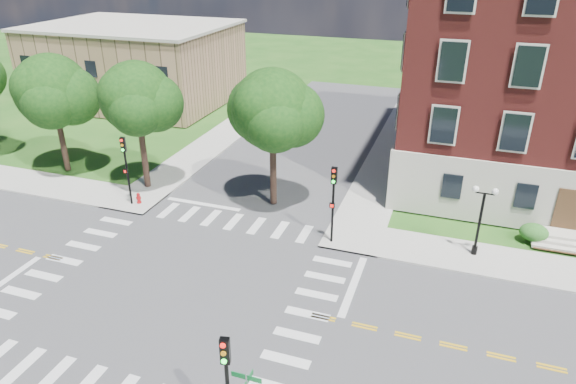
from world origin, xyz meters
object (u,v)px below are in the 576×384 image
(traffic_signal_ne, at_px, (333,195))
(fire_hydrant, at_px, (139,198))
(traffic_signal_nw, at_px, (126,162))
(twin_lamp_west, at_px, (480,217))
(traffic_signal_se, at_px, (227,380))

(traffic_signal_ne, xyz_separation_m, fire_hydrant, (-13.78, 0.61, -2.72))
(traffic_signal_nw, height_order, fire_hydrant, traffic_signal_nw)
(traffic_signal_ne, relative_size, twin_lamp_west, 1.13)
(twin_lamp_west, bearing_deg, traffic_signal_ne, -170.58)
(traffic_signal_nw, relative_size, fire_hydrant, 6.40)
(traffic_signal_se, bearing_deg, fire_hydrant, 132.55)
(traffic_signal_se, height_order, traffic_signal_nw, same)
(twin_lamp_west, bearing_deg, traffic_signal_se, -116.57)
(fire_hydrant, bearing_deg, traffic_signal_ne, -2.53)
(traffic_signal_se, relative_size, traffic_signal_ne, 1.00)
(fire_hydrant, bearing_deg, traffic_signal_se, -47.45)
(traffic_signal_se, distance_m, traffic_signal_ne, 14.55)
(traffic_signal_se, relative_size, fire_hydrant, 6.40)
(traffic_signal_ne, bearing_deg, traffic_signal_se, -89.45)
(traffic_signal_nw, bearing_deg, twin_lamp_west, 2.56)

